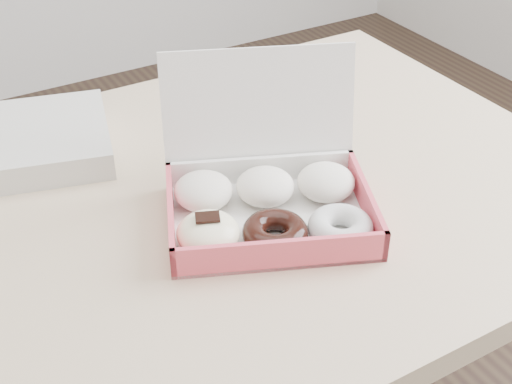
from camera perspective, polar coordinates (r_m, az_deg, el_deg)
table at (r=1.07m, az=-4.84°, el=-4.27°), size 1.20×0.80×0.75m
donut_box at (r=0.98m, az=0.82°, el=-0.43°), size 0.35×0.33×0.20m
newspapers at (r=1.18m, az=-18.45°, el=3.73°), size 0.33×0.29×0.04m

